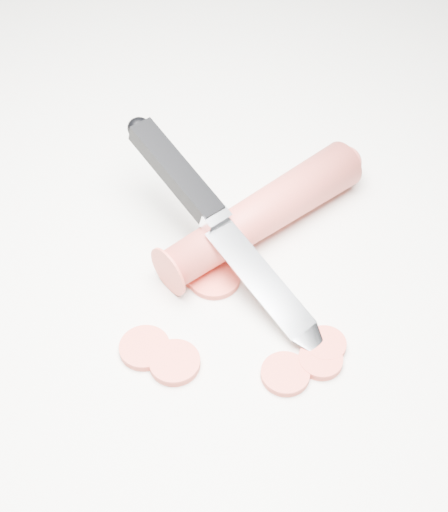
# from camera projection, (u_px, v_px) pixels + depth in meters

# --- Properties ---
(ground) EXTENTS (2.40, 2.40, 0.00)m
(ground) POSITION_uv_depth(u_px,v_px,m) (233.00, 286.00, 0.56)
(ground) COLOR silver
(ground) RESTS_ON ground
(carrot) EXTENTS (0.14, 0.18, 0.04)m
(carrot) POSITION_uv_depth(u_px,v_px,m) (262.00, 214.00, 0.58)
(carrot) COLOR #BE3D34
(carrot) RESTS_ON ground
(carrot_slice_0) EXTENTS (0.04, 0.04, 0.01)m
(carrot_slice_0) POSITION_uv_depth(u_px,v_px,m) (145.00, 348.00, 0.52)
(carrot_slice_0) COLOR #D74434
(carrot_slice_0) RESTS_ON ground
(carrot_slice_1) EXTENTS (0.04, 0.04, 0.01)m
(carrot_slice_1) POSITION_uv_depth(u_px,v_px,m) (175.00, 362.00, 0.51)
(carrot_slice_1) COLOR #D74434
(carrot_slice_1) RESTS_ON ground
(carrot_slice_2) EXTENTS (0.04, 0.04, 0.01)m
(carrot_slice_2) POSITION_uv_depth(u_px,v_px,m) (207.00, 273.00, 0.56)
(carrot_slice_2) COLOR #D74434
(carrot_slice_2) RESTS_ON ground
(carrot_slice_3) EXTENTS (0.03, 0.03, 0.01)m
(carrot_slice_3) POSITION_uv_depth(u_px,v_px,m) (320.00, 360.00, 0.51)
(carrot_slice_3) COLOR #D74434
(carrot_slice_3) RESTS_ON ground
(carrot_slice_4) EXTENTS (0.03, 0.03, 0.01)m
(carrot_slice_4) POSITION_uv_depth(u_px,v_px,m) (325.00, 345.00, 0.52)
(carrot_slice_4) COLOR #D74434
(carrot_slice_4) RESTS_ON ground
(carrot_slice_5) EXTENTS (0.04, 0.04, 0.01)m
(carrot_slice_5) POSITION_uv_depth(u_px,v_px,m) (214.00, 278.00, 0.56)
(carrot_slice_5) COLOR #D74434
(carrot_slice_5) RESTS_ON ground
(carrot_slice_6) EXTENTS (0.03, 0.03, 0.01)m
(carrot_slice_6) POSITION_uv_depth(u_px,v_px,m) (285.00, 374.00, 0.50)
(carrot_slice_6) COLOR #D74434
(carrot_slice_6) RESTS_ON ground
(kitchen_knife) EXTENTS (0.21, 0.16, 0.08)m
(kitchen_knife) POSITION_uv_depth(u_px,v_px,m) (227.00, 231.00, 0.54)
(kitchen_knife) COLOR silver
(kitchen_knife) RESTS_ON ground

